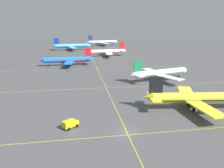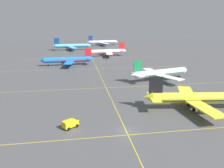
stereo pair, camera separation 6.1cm
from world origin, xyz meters
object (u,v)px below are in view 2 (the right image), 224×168
airliner_front_gate (196,98)px  airliner_distant_taxiway (103,42)px  airliner_far_right_stand (72,46)px  airliner_far_left_stand (106,52)px  airliner_second_row (160,73)px  service_truck_red_van (70,123)px  airliner_third_row (68,60)px

airliner_front_gate → airliner_distant_taxiway: airliner_distant_taxiway is taller
airliner_far_right_stand → airliner_far_left_stand: bearing=-59.5°
airliner_front_gate → airliner_second_row: size_ratio=1.05×
airliner_second_row → service_truck_red_van: airliner_second_row is taller
airliner_third_row → airliner_front_gate: bearing=-62.5°
airliner_front_gate → airliner_far_left_stand: (-12.82, 116.02, 0.14)m
service_truck_red_van → airliner_third_row: bearing=92.3°
service_truck_red_van → airliner_front_gate: bearing=10.4°
airliner_distant_taxiway → service_truck_red_van: 212.67m
service_truck_red_van → airliner_far_right_stand: bearing=90.8°
airliner_distant_taxiway → airliner_front_gate: bearing=-88.4°
airliner_second_row → airliner_far_right_stand: (-43.01, 127.60, 0.64)m
airliner_third_row → service_truck_red_van: airliner_third_row is taller
airliner_second_row → airliner_third_row: bearing=134.7°
airliner_far_right_stand → airliner_distant_taxiway: (35.23, 39.48, -0.01)m
airliner_front_gate → airliner_third_row: 90.86m
airliner_far_left_stand → airliner_far_right_stand: size_ratio=0.91×
airliner_front_gate → airliner_second_row: airliner_front_gate is taller
airliner_far_left_stand → airliner_distant_taxiway: bearing=85.2°
airliner_second_row → airliner_distant_taxiway: airliner_distant_taxiway is taller
airliner_front_gate → airliner_distant_taxiway: (-5.55, 203.03, 0.50)m
airliner_front_gate → service_truck_red_van: (-38.47, -7.05, -2.39)m
airliner_far_left_stand → airliner_far_right_stand: airliner_far_right_stand is taller
airliner_front_gate → airliner_distant_taxiway: bearing=91.6°
airliner_distant_taxiway → service_truck_red_van: (-32.92, -210.08, -2.88)m
airliner_far_right_stand → service_truck_red_van: 170.64m
airliner_far_right_stand → airliner_distant_taxiway: bearing=48.3°
airliner_third_row → airliner_distant_taxiway: airliner_distant_taxiway is taller
airliner_front_gate → airliner_third_row: airliner_third_row is taller
airliner_front_gate → airliner_distant_taxiway: 203.11m
airliner_second_row → airliner_far_left_stand: airliner_far_left_stand is taller
airliner_far_left_stand → service_truck_red_van: size_ratio=7.93×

